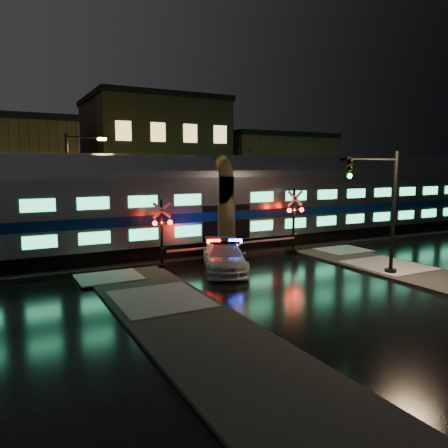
{
  "coord_description": "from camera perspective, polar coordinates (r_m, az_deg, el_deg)",
  "views": [
    {
      "loc": [
        -12.21,
        -19.33,
        5.44
      ],
      "look_at": [
        -0.66,
        2.5,
        2.2
      ],
      "focal_mm": 35.0,
      "sensor_mm": 36.0,
      "label": 1
    }
  ],
  "objects": [
    {
      "name": "police_car",
      "position": [
        22.93,
        0.07,
        -4.3
      ],
      "size": [
        3.95,
        5.6,
        1.67
      ],
      "rotation": [
        0.0,
        0.0,
        -0.4
      ],
      "color": "silver",
      "rests_on": "ground"
    },
    {
      "name": "sidewalk_left",
      "position": [
        15.47,
        -4.51,
        -12.9
      ],
      "size": [
        4.0,
        20.0,
        0.12
      ],
      "primitive_type": "cube",
      "color": "#2D2D2D",
      "rests_on": "ground"
    },
    {
      "name": "ground",
      "position": [
        23.5,
        4.3,
        -5.93
      ],
      "size": [
        120.0,
        120.0,
        0.0
      ],
      "primitive_type": "plane",
      "color": "black",
      "rests_on": "ground"
    },
    {
      "name": "ballast",
      "position": [
        27.74,
        -1.21,
        -3.59
      ],
      "size": [
        90.0,
        4.2,
        0.24
      ],
      "primitive_type": "cube",
      "color": "black",
      "rests_on": "ground"
    },
    {
      "name": "building_mid",
      "position": [
        44.18,
        -9.2,
        7.78
      ],
      "size": [
        12.0,
        11.0,
        11.5
      ],
      "primitive_type": "cube",
      "color": "brown",
      "rests_on": "ground"
    },
    {
      "name": "crossing_signal_left",
      "position": [
        23.43,
        -7.21,
        -2.17
      ],
      "size": [
        5.29,
        0.63,
        3.74
      ],
      "color": "black",
      "rests_on": "ground"
    },
    {
      "name": "crossing_signal_right",
      "position": [
        27.19,
        8.58,
        -0.48
      ],
      "size": [
        5.85,
        0.66,
        4.14
      ],
      "color": "black",
      "rests_on": "ground"
    },
    {
      "name": "streetlight",
      "position": [
        28.69,
        -19.15,
        4.78
      ],
      "size": [
        2.49,
        0.26,
        7.45
      ],
      "color": "black",
      "rests_on": "ground"
    },
    {
      "name": "train",
      "position": [
        27.31,
        -1.17,
        3.16
      ],
      "size": [
        51.0,
        3.12,
        5.92
      ],
      "color": "black",
      "rests_on": "ballast"
    },
    {
      "name": "building_right",
      "position": [
        49.5,
        5.51,
        6.06
      ],
      "size": [
        12.0,
        10.0,
        8.5
      ],
      "primitive_type": "cube",
      "color": "brown",
      "rests_on": "ground"
    },
    {
      "name": "traffic_light",
      "position": [
        22.52,
        19.73,
        1.56
      ],
      "size": [
        4.01,
        0.71,
        6.19
      ],
      "rotation": [
        0.0,
        0.0,
        0.13
      ],
      "color": "black",
      "rests_on": "ground"
    },
    {
      "name": "sidewalk_right",
      "position": [
        23.59,
        26.07,
        -6.48
      ],
      "size": [
        4.0,
        20.0,
        0.12
      ],
      "primitive_type": "cube",
      "color": "#2D2D2D",
      "rests_on": "ground"
    }
  ]
}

